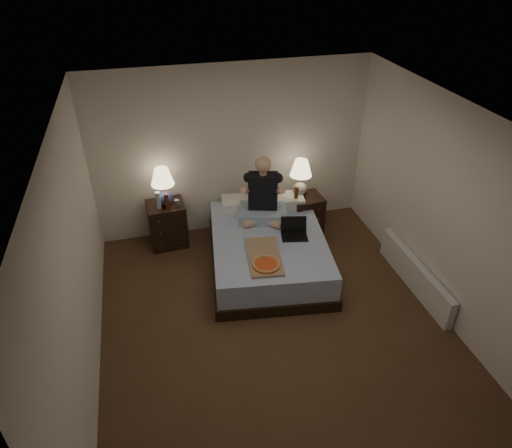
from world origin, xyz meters
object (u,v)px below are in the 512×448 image
object	(u,v)px
water_bottle	(158,200)
pizza_box	(266,265)
bed	(268,251)
beer_bottle_left	(167,201)
radiator	(415,275)
soda_can	(177,203)
person	(263,190)
laptop	(295,230)
nightstand_left	(168,224)
beer_bottle_right	(296,194)
nightstand_right	(306,214)
lamp_right	(301,178)
lamp_left	(163,187)

from	to	relation	value
water_bottle	pizza_box	size ratio (longest dim) A/B	0.33
bed	beer_bottle_left	world-z (taller)	beer_bottle_left
water_bottle	beer_bottle_left	distance (m)	0.12
beer_bottle_left	radiator	world-z (taller)	beer_bottle_left
soda_can	person	xyz separation A→B (m)	(1.15, -0.35, 0.24)
pizza_box	radiator	distance (m)	1.96
laptop	pizza_box	distance (m)	0.76
bed	person	size ratio (longest dim) A/B	2.12
nightstand_left	pizza_box	distance (m)	1.87
laptop	beer_bottle_right	bearing A→B (deg)	81.29
bed	pizza_box	world-z (taller)	pizza_box
water_bottle	pizza_box	distance (m)	1.86
nightstand_right	beer_bottle_left	xyz separation A→B (m)	(-2.04, 0.07, 0.48)
lamp_right	beer_bottle_right	world-z (taller)	lamp_right
laptop	radiator	world-z (taller)	laptop
lamp_left	radiator	xyz separation A→B (m)	(2.97, -1.79, -0.75)
water_bottle	radiator	size ratio (longest dim) A/B	0.16
nightstand_right	water_bottle	world-z (taller)	water_bottle
water_bottle	radiator	distance (m)	3.56
beer_bottle_left	beer_bottle_right	world-z (taller)	beer_bottle_left
bed	beer_bottle_right	xyz separation A→B (m)	(0.60, 0.64, 0.47)
beer_bottle_left	lamp_right	bearing A→B (deg)	1.00
lamp_left	water_bottle	world-z (taller)	lamp_left
nightstand_right	radiator	bearing A→B (deg)	-65.27
person	laptop	xyz separation A→B (m)	(0.29, -0.55, -0.35)
pizza_box	beer_bottle_right	bearing A→B (deg)	65.37
nightstand_left	pizza_box	xyz separation A→B (m)	(1.06, -1.52, 0.20)
water_bottle	beer_bottle_left	bearing A→B (deg)	-21.36
beer_bottle_left	beer_bottle_right	bearing A→B (deg)	-3.87
beer_bottle_left	beer_bottle_right	distance (m)	1.85
nightstand_right	laptop	xyz separation A→B (m)	(-0.46, -0.81, 0.32)
person	laptop	size ratio (longest dim) A/B	2.74
bed	water_bottle	world-z (taller)	water_bottle
bed	lamp_left	world-z (taller)	lamp_left
nightstand_left	pizza_box	world-z (taller)	nightstand_left
nightstand_left	water_bottle	size ratio (longest dim) A/B	2.66
pizza_box	radiator	bearing A→B (deg)	-0.35
bed	nightstand_right	bearing A→B (deg)	49.30
water_bottle	soda_can	size ratio (longest dim) A/B	2.50
nightstand_left	nightstand_right	world-z (taller)	nightstand_left
soda_can	nightstand_right	bearing A→B (deg)	-2.82
lamp_right	beer_bottle_left	world-z (taller)	lamp_right
pizza_box	lamp_left	bearing A→B (deg)	132.37
soda_can	pizza_box	distance (m)	1.70
pizza_box	laptop	bearing A→B (deg)	52.29
nightstand_left	person	world-z (taller)	person
lamp_left	person	size ratio (longest dim) A/B	0.60
nightstand_right	lamp_right	bearing A→B (deg)	123.79
nightstand_right	radiator	distance (m)	1.85
water_bottle	laptop	size ratio (longest dim) A/B	0.74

